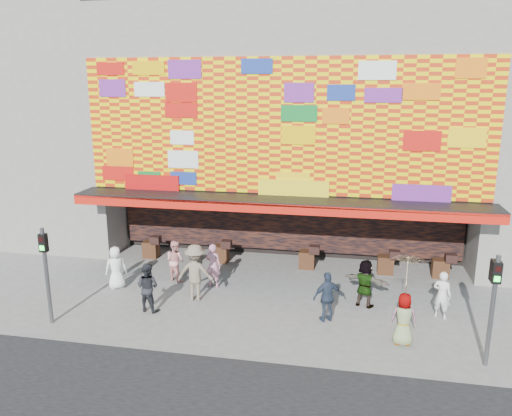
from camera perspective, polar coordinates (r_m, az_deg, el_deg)
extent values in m
plane|color=slate|center=(15.86, 0.52, -12.46)|extent=(90.00, 90.00, 0.00)
cube|color=gray|center=(22.11, 4.43, 12.53)|extent=(15.00, 8.00, 7.00)
cube|color=black|center=(23.76, 4.49, 0.45)|extent=(15.00, 6.00, 3.00)
cube|color=gray|center=(22.09, -15.96, -1.12)|extent=(0.40, 2.00, 3.00)
cube|color=gray|center=(20.32, 24.03, -3.13)|extent=(0.40, 2.00, 3.00)
cube|color=black|center=(18.01, 2.51, 0.96)|extent=(15.20, 1.60, 0.12)
cube|color=red|center=(17.30, 2.12, -0.10)|extent=(15.20, 0.04, 0.35)
cube|color=#FFE100|center=(18.16, 2.87, 9.22)|extent=(14.80, 0.08, 4.90)
cube|color=black|center=(20.72, 3.48, -1.43)|extent=(14.00, 0.25, 2.50)
cube|color=gray|center=(26.93, -24.77, 10.52)|extent=(11.00, 8.00, 12.00)
cylinder|color=#59595B|center=(16.22, -22.78, -7.21)|extent=(0.12, 0.12, 3.00)
cube|color=black|center=(15.89, -23.14, -3.67)|extent=(0.22, 0.18, 0.55)
cube|color=black|center=(15.78, -23.37, -3.32)|extent=(0.14, 0.02, 0.14)
cube|color=#19E533|center=(15.85, -23.28, -4.22)|extent=(0.14, 0.02, 0.14)
cylinder|color=#59595B|center=(14.12, 25.34, -10.66)|extent=(0.12, 0.12, 3.00)
cube|color=black|center=(13.74, 25.80, -6.66)|extent=(0.22, 0.18, 0.55)
cube|color=black|center=(13.61, 25.96, -6.29)|extent=(0.14, 0.02, 0.14)
cube|color=#19E533|center=(13.70, 25.84, -7.31)|extent=(0.14, 0.02, 0.14)
imported|color=white|center=(18.39, -15.71, -6.57)|extent=(0.89, 0.80, 1.53)
imported|color=#BD7A91|center=(17.87, -4.92, -6.56)|extent=(0.65, 0.49, 1.60)
imported|color=#222328|center=(16.39, -12.29, -8.82)|extent=(0.87, 0.74, 1.59)
imported|color=#786A57|center=(16.85, -6.94, -7.33)|extent=(1.26, 0.74, 1.93)
imported|color=#2B374C|center=(15.52, 8.17, -10.01)|extent=(1.00, 0.77, 1.58)
imported|color=gray|center=(16.71, 12.36, -8.39)|extent=(1.54, 0.97, 1.59)
imported|color=gray|center=(14.69, 16.53, -12.08)|extent=(0.74, 0.49, 1.50)
imported|color=silver|center=(16.59, 20.48, -9.28)|extent=(0.66, 0.56, 1.52)
imported|color=pink|center=(18.63, -9.22, -5.94)|extent=(0.92, 0.84, 1.53)
imported|color=#FFE3A0|center=(14.15, 16.92, -6.98)|extent=(1.17, 1.18, 0.90)
cylinder|color=#4C3326|center=(14.49, 16.66, -10.31)|extent=(0.02, 0.02, 1.00)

